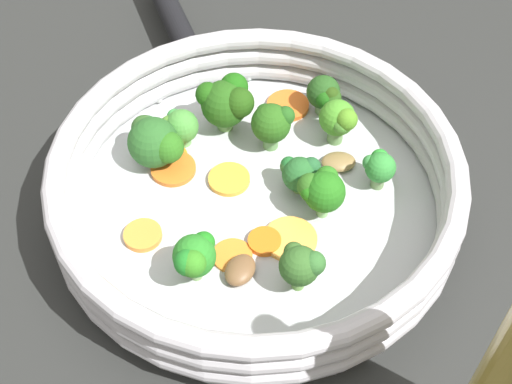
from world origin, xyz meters
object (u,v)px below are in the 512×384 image
object	(u,v)px
broccoli_floret_7	(302,265)
broccoli_floret_8	(379,167)
broccoli_floret_10	(227,101)
carrot_slice_6	(264,241)
carrot_slice_4	(290,239)
broccoli_floret_3	(339,120)
broccoli_floret_0	(321,190)
carrot_slice_2	(171,157)
broccoli_floret_4	(180,126)
broccoli_floret_9	(325,95)
broccoli_floret_5	(155,141)
broccoli_floret_6	(272,123)
carrot_slice_3	(288,105)
broccoli_floret_1	(194,257)
carrot_slice_1	(229,179)
broccoli_floret_2	(299,172)
skillet	(256,208)
carrot_slice_5	(173,169)
carrot_slice_0	(232,256)
mushroom_piece_0	(339,162)
carrot_slice_7	(141,231)

from	to	relation	value
broccoli_floret_7	broccoli_floret_8	xyz separation A→B (m)	(0.08, -0.11, -0.01)
broccoli_floret_8	broccoli_floret_10	distance (m)	0.16
carrot_slice_6	broccoli_floret_8	distance (m)	0.13
carrot_slice_4	broccoli_floret_3	bearing A→B (deg)	-43.73
broccoli_floret_0	carrot_slice_2	bearing A→B (deg)	43.66
broccoli_floret_4	broccoli_floret_9	distance (m)	0.15
broccoli_floret_5	broccoli_floret_9	distance (m)	0.17
broccoli_floret_0	broccoli_floret_9	size ratio (longest dim) A/B	1.14
carrot_slice_4	broccoli_floret_5	world-z (taller)	broccoli_floret_5
broccoli_floret_6	broccoli_floret_10	world-z (taller)	broccoli_floret_10
broccoli_floret_5	carrot_slice_3	bearing A→B (deg)	-81.19
carrot_slice_2	broccoli_floret_0	world-z (taller)	broccoli_floret_0
broccoli_floret_0	broccoli_floret_6	bearing A→B (deg)	5.59
broccoli_floret_4	broccoli_floret_8	size ratio (longest dim) A/B	0.98
carrot_slice_2	carrot_slice_6	world-z (taller)	same
broccoli_floret_0	broccoli_floret_10	world-z (taller)	broccoli_floret_10
carrot_slice_3	carrot_slice_4	world-z (taller)	same
broccoli_floret_1	broccoli_floret_4	distance (m)	0.16
broccoli_floret_7	broccoli_floret_9	bearing A→B (deg)	-30.21
carrot_slice_1	broccoli_floret_2	bearing A→B (deg)	-118.18
skillet	carrot_slice_5	bearing A→B (deg)	42.14
carrot_slice_1	carrot_slice_5	world-z (taller)	same
carrot_slice_0	broccoli_floret_0	size ratio (longest dim) A/B	0.70
carrot_slice_2	broccoli_floret_2	bearing A→B (deg)	-127.76
carrot_slice_4	broccoli_floret_6	bearing A→B (deg)	-13.91
skillet	broccoli_floret_6	distance (m)	0.08
broccoli_floret_10	broccoli_floret_7	bearing A→B (deg)	177.89
broccoli_floret_2	broccoli_floret_5	world-z (taller)	broccoli_floret_5
broccoli_floret_5	broccoli_floret_9	bearing A→B (deg)	-89.84
carrot_slice_3	broccoli_floret_5	bearing A→B (deg)	98.81
broccoli_floret_5	broccoli_floret_7	bearing A→B (deg)	-158.11
carrot_slice_4	broccoli_floret_2	bearing A→B (deg)	-29.81
broccoli_floret_8	broccoli_floret_2	bearing A→B (deg)	71.78
carrot_slice_6	broccoli_floret_7	bearing A→B (deg)	-167.01
broccoli_floret_1	broccoli_floret_6	distance (m)	0.17
broccoli_floret_0	mushroom_piece_0	bearing A→B (deg)	-42.31
carrot_slice_6	broccoli_floret_0	xyz separation A→B (m)	(0.01, -0.06, 0.03)
broccoli_floret_7	broccoli_floret_0	bearing A→B (deg)	-36.02
carrot_slice_1	broccoli_floret_1	distance (m)	0.11
carrot_slice_7	broccoli_floret_5	size ratio (longest dim) A/B	0.59
carrot_slice_1	broccoli_floret_7	size ratio (longest dim) A/B	0.83
carrot_slice_5	broccoli_floret_8	size ratio (longest dim) A/B	1.09
broccoli_floret_9	broccoli_floret_10	bearing A→B (deg)	78.73
broccoli_floret_2	broccoli_floret_4	world-z (taller)	broccoli_floret_4
skillet	mushroom_piece_0	bearing A→B (deg)	-81.53
carrot_slice_7	broccoli_floret_7	world-z (taller)	broccoli_floret_7
broccoli_floret_3	carrot_slice_2	bearing A→B (deg)	76.42
carrot_slice_6	broccoli_floret_1	world-z (taller)	broccoli_floret_1
broccoli_floret_2	broccoli_floret_0	bearing A→B (deg)	-169.59
broccoli_floret_0	mushroom_piece_0	distance (m)	0.07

